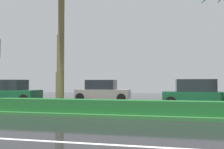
% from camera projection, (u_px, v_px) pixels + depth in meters
% --- Properties ---
extents(ground_plane, '(90.00, 42.00, 0.10)m').
position_uv_depth(ground_plane, '(155.00, 112.00, 12.41)').
color(ground_plane, black).
extents(near_lane_divider_stripe, '(81.00, 0.14, 0.01)m').
position_uv_depth(near_lane_divider_stripe, '(147.00, 147.00, 5.57)').
color(near_lane_divider_stripe, white).
rests_on(near_lane_divider_stripe, ground_plane).
extents(median_strip, '(85.50, 4.00, 0.15)m').
position_uv_depth(median_strip, '(155.00, 112.00, 11.43)').
color(median_strip, '#2D6B33').
rests_on(median_strip, ground_plane).
extents(median_hedge, '(76.50, 0.70, 0.60)m').
position_uv_depth(median_hedge, '(154.00, 107.00, 10.08)').
color(median_hedge, '#1E6028').
rests_on(median_hedge, median_strip).
extents(car_in_traffic_leading, '(4.30, 2.02, 1.72)m').
position_uv_depth(car_in_traffic_leading, '(10.00, 92.00, 17.61)').
color(car_in_traffic_leading, '#195133').
rests_on(car_in_traffic_leading, ground_plane).
extents(car_in_traffic_second, '(4.30, 2.02, 1.72)m').
position_uv_depth(car_in_traffic_second, '(102.00, 91.00, 19.03)').
color(car_in_traffic_second, gray).
rests_on(car_in_traffic_second, ground_plane).
extents(car_in_traffic_third, '(4.30, 2.02, 1.72)m').
position_uv_depth(car_in_traffic_third, '(197.00, 94.00, 14.59)').
color(car_in_traffic_third, '#195133').
rests_on(car_in_traffic_third, ground_plane).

